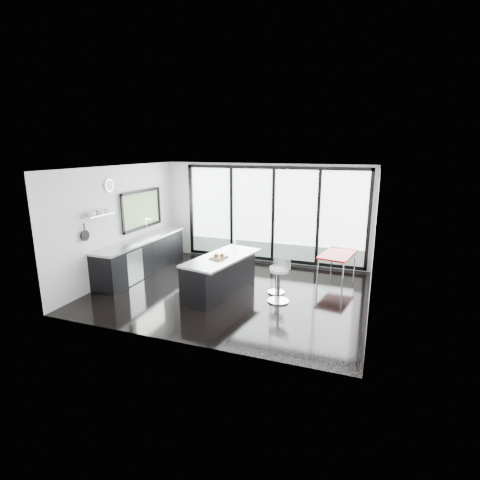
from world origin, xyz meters
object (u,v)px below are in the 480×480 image
at_px(island, 220,274).
at_px(bar_stool_near, 279,285).
at_px(red_table, 337,266).
at_px(bar_stool_far, 276,280).

bearing_deg(island, bar_stool_near, -3.72).
distance_m(island, red_table, 3.02).
xyz_separation_m(bar_stool_near, bar_stool_far, (-0.18, 0.48, -0.06)).
relative_size(island, bar_stool_near, 3.02).
distance_m(bar_stool_near, red_table, 2.16).
bearing_deg(island, red_table, 37.17).
relative_size(island, red_table, 1.80).
bearing_deg(bar_stool_far, island, -148.79).
bearing_deg(red_table, bar_stool_far, -129.56).
bearing_deg(red_table, island, -142.83).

